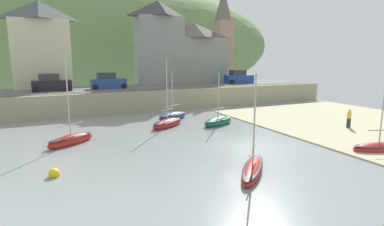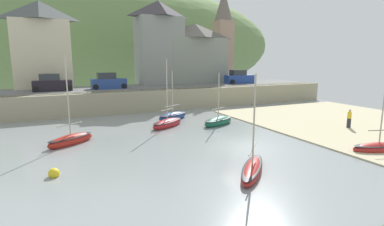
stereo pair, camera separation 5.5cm
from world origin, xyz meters
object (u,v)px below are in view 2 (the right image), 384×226
object	(u,v)px
sailboat_blue_trim	(252,169)
parked_car_end_of_row	(239,78)
waterfront_building_right	(195,53)
motorboat_with_cabin	(167,123)
sailboat_tall_mast	(173,116)
waterfront_building_left	(42,44)
church_with_spire	(223,33)
sailboat_far_left	(71,140)
fishing_boat_green	(218,121)
parked_car_by_wall	(108,82)
parked_car_near_slipway	(52,84)
dinghy_open_wooden	(379,148)
mooring_buoy	(54,173)
person_on_slipway	(349,118)
waterfront_building_centre	(159,42)

from	to	relation	value
sailboat_blue_trim	parked_car_end_of_row	world-z (taller)	sailboat_blue_trim
waterfront_building_right	parked_car_end_of_row	world-z (taller)	waterfront_building_right
waterfront_building_right	motorboat_with_cabin	xyz separation A→B (m)	(-10.85, -17.10, -6.54)
sailboat_tall_mast	waterfront_building_left	bearing A→B (deg)	103.00
church_with_spire	sailboat_far_left	distance (m)	36.70
fishing_boat_green	parked_car_end_of_row	distance (m)	18.19
waterfront_building_right	sailboat_blue_trim	xyz separation A→B (m)	(-10.71, -29.66, -6.59)
motorboat_with_cabin	sailboat_blue_trim	xyz separation A→B (m)	(0.14, -12.56, -0.05)
parked_car_by_wall	parked_car_end_of_row	bearing A→B (deg)	0.32
waterfront_building_left	parked_car_near_slipway	bearing A→B (deg)	-80.46
church_with_spire	dinghy_open_wooden	distance (m)	36.38
mooring_buoy	parked_car_by_wall	bearing A→B (deg)	72.76
parked_car_near_slipway	person_on_slipway	size ratio (longest dim) A/B	2.54
waterfront_building_left	waterfront_building_right	size ratio (longest dim) A/B	1.14
sailboat_tall_mast	sailboat_blue_trim	bearing A→B (deg)	-121.46
parked_car_near_slipway	sailboat_tall_mast	bearing A→B (deg)	-41.76
waterfront_building_left	sailboat_far_left	world-z (taller)	waterfront_building_left
waterfront_building_left	waterfront_building_right	bearing A→B (deg)	-0.00
church_with_spire	fishing_boat_green	xyz separation A→B (m)	(-13.60, -22.39, -9.89)
waterfront_building_right	parked_car_near_slipway	world-z (taller)	waterfront_building_right
waterfront_building_right	dinghy_open_wooden	size ratio (longest dim) A/B	2.00
waterfront_building_right	church_with_spire	distance (m)	8.94
waterfront_building_centre	parked_car_end_of_row	xyz separation A→B (m)	(10.70, -4.50, -5.08)
parked_car_near_slipway	parked_car_by_wall	xyz separation A→B (m)	(6.24, 0.00, 0.00)
dinghy_open_wooden	person_on_slipway	xyz separation A→B (m)	(4.08, 5.46, 0.71)
fishing_boat_green	parked_car_by_wall	size ratio (longest dim) A/B	1.21
parked_car_end_of_row	church_with_spire	bearing A→B (deg)	80.68
waterfront_building_right	fishing_boat_green	xyz separation A→B (m)	(-6.34, -18.39, -6.53)
waterfront_building_left	parked_car_near_slipway	world-z (taller)	waterfront_building_left
waterfront_building_centre	waterfront_building_right	distance (m)	5.84
sailboat_tall_mast	person_on_slipway	bearing A→B (deg)	-65.86
sailboat_tall_mast	person_on_slipway	xyz separation A→B (m)	(12.39, -10.35, 0.68)
church_with_spire	sailboat_tall_mast	bearing A→B (deg)	-132.14
waterfront_building_right	sailboat_far_left	bearing A→B (deg)	-134.33
sailboat_far_left	sailboat_blue_trim	size ratio (longest dim) A/B	1.16
waterfront_building_left	parked_car_end_of_row	world-z (taller)	waterfront_building_left
dinghy_open_wooden	waterfront_building_right	bearing A→B (deg)	105.49
sailboat_far_left	mooring_buoy	xyz separation A→B (m)	(-1.21, -6.12, -0.15)
motorboat_with_cabin	sailboat_tall_mast	bearing A→B (deg)	26.80
sailboat_tall_mast	parked_car_end_of_row	bearing A→B (deg)	8.29
sailboat_tall_mast	parked_car_by_wall	distance (m)	11.11
dinghy_open_wooden	parked_car_end_of_row	world-z (taller)	dinghy_open_wooden
waterfront_building_right	dinghy_open_wooden	bearing A→B (deg)	-91.76
church_with_spire	parked_car_near_slipway	world-z (taller)	church_with_spire
parked_car_by_wall	waterfront_building_centre	bearing A→B (deg)	29.42
sailboat_blue_trim	mooring_buoy	bearing A→B (deg)	111.33
sailboat_blue_trim	person_on_slipway	size ratio (longest dim) A/B	3.38
waterfront_building_right	motorboat_with_cabin	world-z (taller)	waterfront_building_right
mooring_buoy	sailboat_blue_trim	bearing A→B (deg)	-22.56
parked_car_end_of_row	sailboat_blue_trim	bearing A→B (deg)	-116.73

